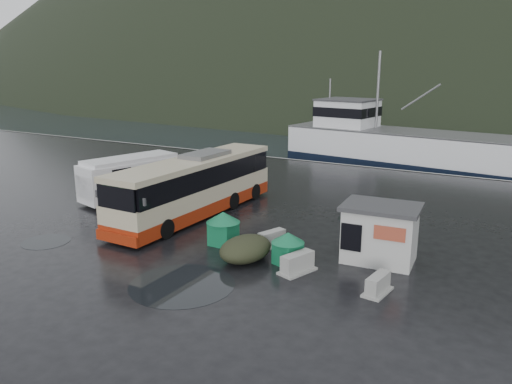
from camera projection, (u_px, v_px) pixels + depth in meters
The scene contains 14 objects.
ground at pixel (202, 228), 26.08m from camera, with size 160.00×160.00×0.00m, color black.
harbor_water at pixel (471, 101), 118.87m from camera, with size 300.00×180.00×0.02m, color black.
quay_edge at pixel (338, 164), 42.95m from camera, with size 160.00×0.60×1.50m, color #999993.
coach_bus at pixel (196, 215), 28.44m from camera, with size 3.07×12.30×3.48m, color #BDB08F, non-canonical shape.
white_van at pixel (133, 198), 31.86m from camera, with size 2.24×6.52×2.73m, color silver, non-canonical shape.
waste_bin_left at pixel (224, 244), 23.72m from camera, with size 1.15×1.15×1.61m, color #126A41, non-canonical shape.
waste_bin_right at pixel (288, 264), 21.39m from camera, with size 1.02×1.02×1.42m, color #126A41, non-canonical shape.
dome_tent at pixel (246, 260), 21.78m from camera, with size 1.95×2.73×1.07m, color #292C1A, non-canonical shape.
ticket_kiosk at pixel (378, 260), 21.78m from camera, with size 3.22×2.44×2.52m, color beige, non-canonical shape.
jersey_barrier_a at pixel (297, 272), 20.54m from camera, with size 0.81×1.63×0.81m, color #999993, non-canonical shape.
jersey_barrier_b at pixel (272, 246), 23.50m from camera, with size 0.74×1.48×0.74m, color #999993, non-canonical shape.
jersey_barrier_c at pixel (377, 293), 18.66m from camera, with size 0.72×1.44×0.72m, color #999993, non-canonical shape.
fishing_trawler at pixel (405, 152), 48.79m from camera, with size 27.81×6.08×11.13m, color silver, non-canonical shape.
puddles at pixel (225, 254), 22.54m from camera, with size 15.09×15.24×0.01m.
Camera 1 is at (14.64, -20.21, 8.28)m, focal length 35.00 mm.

